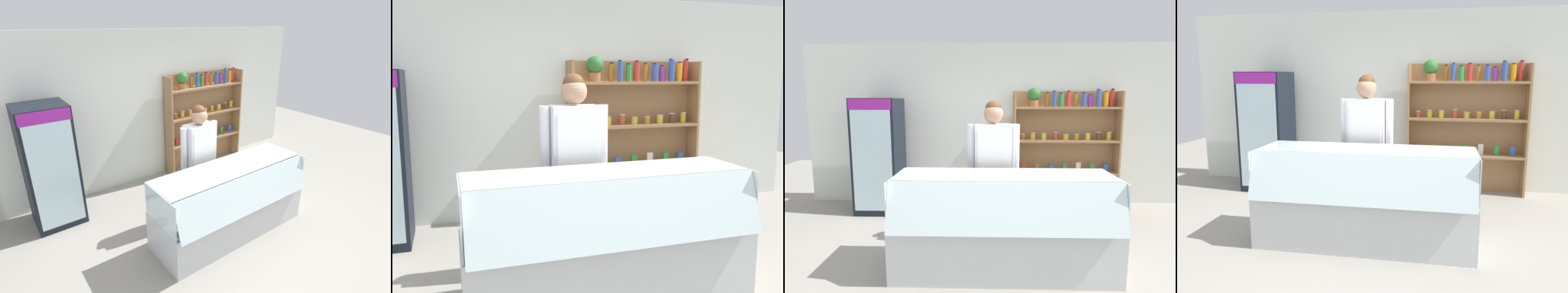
# 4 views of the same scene
# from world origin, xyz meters

# --- Properties ---
(ground_plane) EXTENTS (12.00, 12.00, 0.00)m
(ground_plane) POSITION_xyz_m (0.00, 0.00, 0.00)
(ground_plane) COLOR gray
(back_wall) EXTENTS (6.80, 0.10, 2.70)m
(back_wall) POSITION_xyz_m (0.00, 2.29, 1.35)
(back_wall) COLOR silver
(back_wall) RESTS_ON ground
(drinks_fridge) EXTENTS (0.67, 0.65, 1.79)m
(drinks_fridge) POSITION_xyz_m (-2.02, 1.77, 0.90)
(drinks_fridge) COLOR black
(drinks_fridge) RESTS_ON ground
(shelving_unit) EXTENTS (1.71, 0.29, 1.97)m
(shelving_unit) POSITION_xyz_m (0.95, 2.09, 1.11)
(shelving_unit) COLOR #9E754C
(shelving_unit) RESTS_ON ground
(deli_display_case) EXTENTS (2.23, 0.80, 1.01)m
(deli_display_case) POSITION_xyz_m (-0.13, 0.05, 0.31)
(deli_display_case) COLOR silver
(deli_display_case) RESTS_ON ground
(shop_clerk) EXTENTS (0.62, 0.25, 1.75)m
(shop_clerk) POSITION_xyz_m (-0.23, 0.62, 1.05)
(shop_clerk) COLOR #383D51
(shop_clerk) RESTS_ON ground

